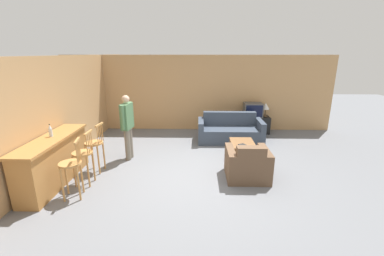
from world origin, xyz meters
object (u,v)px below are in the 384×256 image
tv (253,110)px  bottle (50,131)px  book_on_table (242,145)px  bar_chair_near (71,168)px  table_lamp (266,107)px  coffee_table (243,145)px  bar_chair_mid (83,157)px  tv_unit (252,124)px  bar_chair_far (95,146)px  couch_far (230,131)px  person_by_window (127,124)px  armchair_near (247,165)px

tv → bottle: bottle is taller
book_on_table → bar_chair_near: bearing=-151.8°
table_lamp → coffee_table: bearing=-116.8°
bar_chair_mid → tv_unit: size_ratio=1.00×
table_lamp → tv: bearing=-179.6°
tv → book_on_table: (-0.72, -2.39, -0.40)m
book_on_table → table_lamp: table_lamp is taller
tv → table_lamp: bearing=0.4°
bar_chair_near → bar_chair_far: same height
bar_chair_far → book_on_table: 3.57m
bar_chair_near → tv_unit: size_ratio=1.00×
coffee_table → book_on_table: (-0.05, -0.21, 0.07)m
coffee_table → book_on_table: book_on_table is taller
couch_far → tv: (0.86, 0.88, 0.50)m
bar_chair_mid → table_lamp: bearing=39.0°
tv → person_by_window: 4.35m
armchair_near → bottle: (-4.11, -0.22, 0.81)m
tv → person_by_window: person_by_window is taller
tv_unit → person_by_window: 4.39m
bar_chair_near → armchair_near: bar_chair_near is taller
bar_chair_near → coffee_table: bearing=30.5°
table_lamp → bar_chair_mid: bearing=-141.0°
coffee_table → bottle: (-4.20, -1.44, 0.79)m
bar_chair_far → bottle: bottle is taller
bar_chair_near → book_on_table: (3.48, 1.87, -0.20)m
couch_far → tv_unit: (0.86, 0.88, -0.02)m
bar_chair_near → book_on_table: size_ratio=5.14×
bar_chair_far → tv: (4.20, 3.13, 0.19)m
bar_chair_far → table_lamp: bearing=34.1°
coffee_table → book_on_table: size_ratio=3.99×
bar_chair_near → bottle: size_ratio=4.29×
tv_unit → person_by_window: size_ratio=0.69×
bar_chair_mid → bar_chair_far: 0.61m
person_by_window → tv: bearing=33.1°
bottle → book_on_table: 4.39m
bar_chair_mid → armchair_near: bearing=5.7°
bar_chair_far → couch_far: 4.05m
tv_unit → tv: (0.00, -0.00, 0.52)m
bar_chair_mid → couch_far: 4.41m
armchair_near → book_on_table: 1.02m
bottle → person_by_window: size_ratio=0.16×
bar_chair_mid → coffee_table: bearing=23.9°
table_lamp → couch_far: bearing=-145.5°
bar_chair_mid → person_by_window: 1.51m
book_on_table → person_by_window: (-2.92, 0.01, 0.53)m
person_by_window → armchair_near: bearing=-19.6°
table_lamp → person_by_window: size_ratio=0.28×
book_on_table → table_lamp: bearing=64.4°
book_on_table → person_by_window: size_ratio=0.13×
bar_chair_mid → tv_unit: 5.64m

